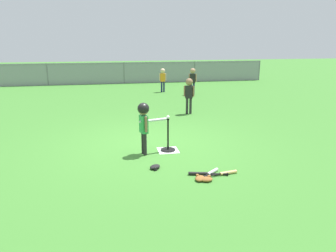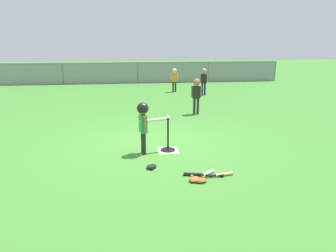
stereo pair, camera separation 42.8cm
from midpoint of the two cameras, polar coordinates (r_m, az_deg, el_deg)
name	(u,v)px [view 1 (the left image)]	position (r m, az deg, el deg)	size (l,w,h in m)	color
ground_plane	(152,144)	(7.26, -4.69, -3.27)	(60.00, 60.00, 0.00)	#3D7A2D
home_plate	(168,150)	(6.82, -1.80, -4.44)	(0.44, 0.44, 0.01)	white
batting_tee	(168,145)	(6.78, -1.81, -3.56)	(0.32, 0.32, 0.71)	black
baseball_on_tee	(168,117)	(6.61, -1.86, 1.62)	(0.07, 0.07, 0.07)	white
batter_child	(144,118)	(6.40, -6.31, 1.44)	(0.62, 0.31, 1.10)	#262626
fielder_near_right	(189,91)	(10.05, 2.63, 6.35)	(0.32, 0.23, 1.15)	#262626
fielder_deep_left	(163,77)	(14.44, -1.82, 8.93)	(0.32, 0.21, 1.08)	#191E4C
fielder_near_left	(193,78)	(13.69, 3.61, 8.76)	(0.33, 0.23, 1.15)	#191E4C
spare_bat_silver	(211,173)	(5.66, 5.60, -8.52)	(0.52, 0.43, 0.06)	silver
spare_bat_wood	(225,173)	(5.68, 8.20, -8.53)	(0.67, 0.16, 0.06)	#DBB266
spare_bat_black	(202,174)	(5.62, 4.08, -8.69)	(0.70, 0.22, 0.06)	black
glove_by_plate	(155,167)	(5.89, -4.48, -7.46)	(0.27, 0.27, 0.07)	black
glove_near_bats	(206,179)	(5.40, 4.73, -9.65)	(0.24, 0.18, 0.07)	brown
glove_tossed_aside	(200,178)	(5.43, 3.57, -9.52)	(0.26, 0.27, 0.07)	brown
outfield_fence	(124,72)	(17.57, -8.72, 9.66)	(16.06, 0.06, 1.15)	slate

